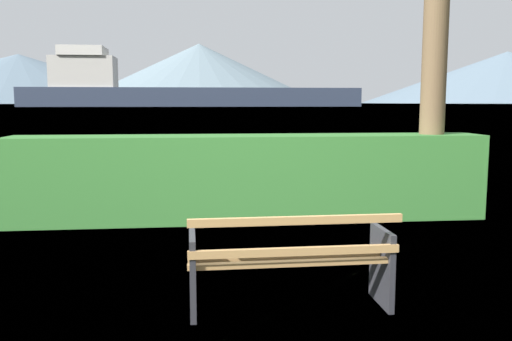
{
  "coord_description": "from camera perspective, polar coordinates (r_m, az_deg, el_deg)",
  "views": [
    {
      "loc": [
        -0.75,
        -4.43,
        1.77
      ],
      "look_at": [
        0.0,
        2.71,
        0.85
      ],
      "focal_mm": 37.96,
      "sensor_mm": 36.0,
      "label": 1
    }
  ],
  "objects": [
    {
      "name": "water_surface",
      "position": [
        310.74,
        -5.89,
        6.92
      ],
      "size": [
        620.0,
        620.0,
        0.0
      ],
      "primitive_type": "plane",
      "color": "#7A99A8",
      "rests_on": "ground_plane"
    },
    {
      "name": "ground_plane",
      "position": [
        4.83,
        3.47,
        -14.18
      ],
      "size": [
        1400.0,
        1400.0,
        0.0
      ],
      "primitive_type": "plane",
      "color": "olive"
    },
    {
      "name": "park_bench",
      "position": [
        4.64,
        3.64,
        -9.53
      ],
      "size": [
        1.73,
        0.6,
        0.87
      ],
      "color": "tan",
      "rests_on": "ground_plane"
    },
    {
      "name": "cargo_ship_large",
      "position": [
        192.6,
        -9.26,
        8.34
      ],
      "size": [
        116.36,
        17.46,
        20.08
      ],
      "color": "#2D384C",
      "rests_on": "water_surface"
    },
    {
      "name": "distant_hills",
      "position": [
        565.79,
        -1.5,
        9.85
      ],
      "size": [
        806.58,
        342.23,
        61.54
      ],
      "color": "slate",
      "rests_on": "ground_plane"
    },
    {
      "name": "hedge_row",
      "position": [
        8.11,
        -0.63,
        -0.74
      ],
      "size": [
        7.03,
        0.85,
        1.27
      ],
      "primitive_type": "cube",
      "color": "#387A33",
      "rests_on": "ground_plane"
    }
  ]
}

